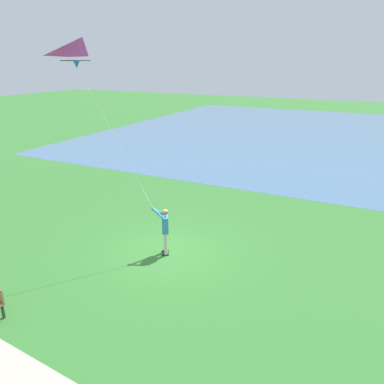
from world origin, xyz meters
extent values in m
plane|color=#33702D|center=(0.00, 0.00, 0.00)|extent=(120.00, 120.00, 0.00)
cube|color=#476B8E|center=(-25.74, 4.00, 0.00)|extent=(36.00, 44.00, 0.01)
cube|color=#232328|center=(0.27, 0.00, 0.03)|extent=(0.22, 0.26, 0.06)
cylinder|color=beige|center=(0.26, 0.02, 0.45)|extent=(0.14, 0.14, 0.82)
cube|color=#232328|center=(0.07, -0.12, 0.03)|extent=(0.22, 0.26, 0.06)
cylinder|color=beige|center=(0.06, -0.11, 0.45)|extent=(0.14, 0.14, 0.82)
cube|color=teal|center=(0.16, -0.04, 1.16)|extent=(0.46, 0.40, 0.60)
sphere|color=#996B4C|center=(0.16, -0.04, 1.62)|extent=(0.22, 0.22, 0.22)
ellipsoid|color=olive|center=(0.15, -0.03, 1.66)|extent=(0.31, 0.31, 0.13)
cylinder|color=teal|center=(0.35, -0.19, 1.61)|extent=(0.11, 0.56, 0.43)
cylinder|color=teal|center=(0.20, -0.28, 1.61)|extent=(0.53, 0.35, 0.43)
sphere|color=#996B4C|center=(0.36, -0.37, 1.74)|extent=(0.10, 0.10, 0.10)
pyramid|color=#E02D9E|center=(1.45, -1.89, 6.87)|extent=(1.49, 0.74, 0.56)
cone|color=blue|center=(1.48, -2.19, 6.51)|extent=(0.21, 0.21, 0.22)
cylinder|color=black|center=(1.48, -2.19, 6.62)|extent=(1.37, 0.13, 0.02)
cylinder|color=silver|center=(0.92, -1.28, 4.10)|extent=(1.13, 1.84, 4.73)
cube|color=#2D2D33|center=(5.23, -2.20, 0.23)|extent=(0.06, 0.06, 0.45)
camera|label=1|loc=(10.45, 6.13, 6.64)|focal=34.71mm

